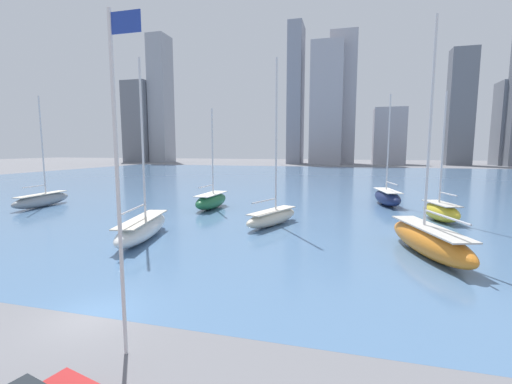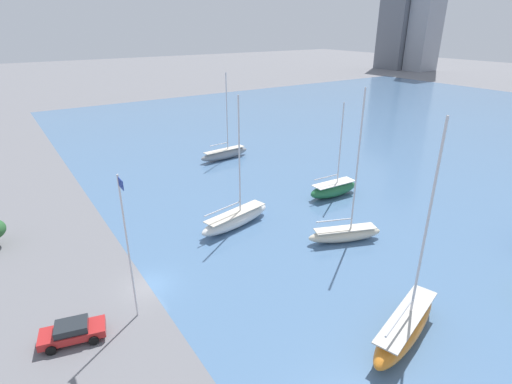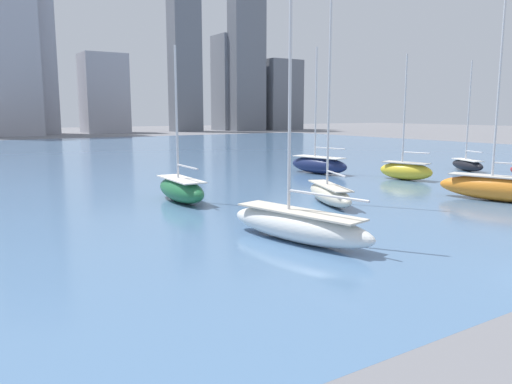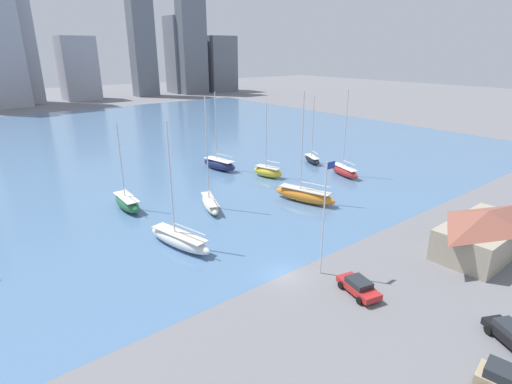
{
  "view_description": "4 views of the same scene",
  "coord_description": "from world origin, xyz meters",
  "px_view_note": "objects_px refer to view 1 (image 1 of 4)",
  "views": [
    {
      "loc": [
        11.01,
        -12.35,
        7.56
      ],
      "look_at": [
        2.49,
        19.67,
        3.41
      ],
      "focal_mm": 24.0,
      "sensor_mm": 36.0,
      "label": 1
    },
    {
      "loc": [
        30.08,
        -8.4,
        21.84
      ],
      "look_at": [
        -7.15,
        16.33,
        2.8
      ],
      "focal_mm": 28.0,
      "sensor_mm": 36.0,
      "label": 2
    },
    {
      "loc": [
        -22.55,
        -9.56,
        7.31
      ],
      "look_at": [
        -5.87,
        16.17,
        2.41
      ],
      "focal_mm": 35.0,
      "sensor_mm": 36.0,
      "label": 3
    },
    {
      "loc": [
        -24.96,
        -26.52,
        22.18
      ],
      "look_at": [
        6.79,
        13.11,
        4.05
      ],
      "focal_mm": 28.0,
      "sensor_mm": 36.0,
      "label": 4
    }
  ],
  "objects_px": {
    "sailboat_green": "(211,200)",
    "sailboat_white": "(143,228)",
    "sailboat_orange": "(429,240)",
    "sailboat_gray": "(42,199)",
    "flag_pole": "(119,177)",
    "sailboat_cream": "(272,216)",
    "sailboat_navy": "(387,197)",
    "sailboat_yellow": "(441,211)"
  },
  "relations": [
    {
      "from": "sailboat_cream",
      "to": "flag_pole",
      "type": "bearing_deg",
      "value": -70.35
    },
    {
      "from": "sailboat_white",
      "to": "sailboat_cream",
      "type": "xyz_separation_m",
      "value": [
        9.41,
        8.07,
        -0.05
      ]
    },
    {
      "from": "sailboat_white",
      "to": "sailboat_orange",
      "type": "relative_size",
      "value": 0.9
    },
    {
      "from": "flag_pole",
      "to": "sailboat_gray",
      "type": "distance_m",
      "value": 40.78
    },
    {
      "from": "sailboat_yellow",
      "to": "sailboat_orange",
      "type": "bearing_deg",
      "value": -122.04
    },
    {
      "from": "sailboat_white",
      "to": "sailboat_cream",
      "type": "relative_size",
      "value": 0.92
    },
    {
      "from": "sailboat_green",
      "to": "sailboat_cream",
      "type": "relative_size",
      "value": 0.78
    },
    {
      "from": "sailboat_green",
      "to": "sailboat_navy",
      "type": "bearing_deg",
      "value": 23.87
    },
    {
      "from": "flag_pole",
      "to": "sailboat_yellow",
      "type": "height_order",
      "value": "sailboat_yellow"
    },
    {
      "from": "flag_pole",
      "to": "sailboat_navy",
      "type": "xyz_separation_m",
      "value": [
        13.11,
        38.76,
        -5.45
      ]
    },
    {
      "from": "sailboat_navy",
      "to": "sailboat_green",
      "type": "height_order",
      "value": "sailboat_navy"
    },
    {
      "from": "sailboat_green",
      "to": "sailboat_white",
      "type": "bearing_deg",
      "value": -86.98
    },
    {
      "from": "flag_pole",
      "to": "sailboat_green",
      "type": "relative_size",
      "value": 0.96
    },
    {
      "from": "flag_pole",
      "to": "sailboat_green",
      "type": "bearing_deg",
      "value": 106.59
    },
    {
      "from": "sailboat_navy",
      "to": "sailboat_orange",
      "type": "relative_size",
      "value": 0.89
    },
    {
      "from": "flag_pole",
      "to": "sailboat_green",
      "type": "xyz_separation_m",
      "value": [
        -8.96,
        30.06,
        -5.52
      ]
    },
    {
      "from": "sailboat_green",
      "to": "sailboat_orange",
      "type": "xyz_separation_m",
      "value": [
        22.44,
        -14.24,
        0.09
      ]
    },
    {
      "from": "flag_pole",
      "to": "sailboat_orange",
      "type": "height_order",
      "value": "sailboat_orange"
    },
    {
      "from": "sailboat_navy",
      "to": "sailboat_white",
      "type": "distance_m",
      "value": 32.67
    },
    {
      "from": "flag_pole",
      "to": "sailboat_navy",
      "type": "relative_size",
      "value": 0.82
    },
    {
      "from": "flag_pole",
      "to": "sailboat_yellow",
      "type": "relative_size",
      "value": 0.9
    },
    {
      "from": "sailboat_yellow",
      "to": "sailboat_navy",
      "type": "bearing_deg",
      "value": 98.84
    },
    {
      "from": "flag_pole",
      "to": "sailboat_yellow",
      "type": "distance_m",
      "value": 34.45
    },
    {
      "from": "sailboat_gray",
      "to": "sailboat_orange",
      "type": "relative_size",
      "value": 0.87
    },
    {
      "from": "sailboat_white",
      "to": "sailboat_gray",
      "type": "xyz_separation_m",
      "value": [
        -22.41,
        11.19,
        -0.02
      ]
    },
    {
      "from": "sailboat_navy",
      "to": "sailboat_cream",
      "type": "bearing_deg",
      "value": -138.06
    },
    {
      "from": "sailboat_white",
      "to": "sailboat_orange",
      "type": "bearing_deg",
      "value": -9.23
    },
    {
      "from": "flag_pole",
      "to": "sailboat_navy",
      "type": "bearing_deg",
      "value": 71.32
    },
    {
      "from": "sailboat_navy",
      "to": "sailboat_white",
      "type": "xyz_separation_m",
      "value": [
        -21.88,
        -24.26,
        -0.12
      ]
    },
    {
      "from": "sailboat_orange",
      "to": "sailboat_gray",
      "type": "bearing_deg",
      "value": 150.48
    },
    {
      "from": "sailboat_yellow",
      "to": "sailboat_green",
      "type": "distance_m",
      "value": 26.42
    },
    {
      "from": "flag_pole",
      "to": "sailboat_cream",
      "type": "bearing_deg",
      "value": 88.38
    },
    {
      "from": "sailboat_gray",
      "to": "sailboat_cream",
      "type": "height_order",
      "value": "sailboat_cream"
    },
    {
      "from": "sailboat_orange",
      "to": "sailboat_cream",
      "type": "xyz_separation_m",
      "value": [
        -12.85,
        6.75,
        -0.19
      ]
    },
    {
      "from": "flag_pole",
      "to": "sailboat_white",
      "type": "xyz_separation_m",
      "value": [
        -8.77,
        14.5,
        -5.57
      ]
    },
    {
      "from": "sailboat_green",
      "to": "sailboat_gray",
      "type": "bearing_deg",
      "value": -166.55
    },
    {
      "from": "sailboat_gray",
      "to": "sailboat_cream",
      "type": "relative_size",
      "value": 0.89
    },
    {
      "from": "sailboat_navy",
      "to": "sailboat_cream",
      "type": "xyz_separation_m",
      "value": [
        -12.47,
        -16.2,
        -0.17
      ]
    },
    {
      "from": "sailboat_gray",
      "to": "sailboat_orange",
      "type": "xyz_separation_m",
      "value": [
        44.66,
        -9.88,
        0.16
      ]
    },
    {
      "from": "sailboat_yellow",
      "to": "sailboat_cream",
      "type": "relative_size",
      "value": 0.83
    },
    {
      "from": "sailboat_green",
      "to": "sailboat_cream",
      "type": "height_order",
      "value": "sailboat_cream"
    },
    {
      "from": "sailboat_cream",
      "to": "sailboat_navy",
      "type": "bearing_deg",
      "value": 73.67
    }
  ]
}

